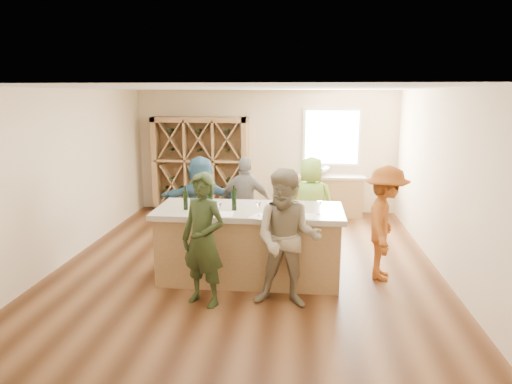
# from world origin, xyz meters

# --- Properties ---
(floor) EXTENTS (6.00, 7.00, 0.10)m
(floor) POSITION_xyz_m (0.00, 0.00, -0.05)
(floor) COLOR #56331B
(floor) RESTS_ON ground
(ceiling) EXTENTS (6.00, 7.00, 0.10)m
(ceiling) POSITION_xyz_m (0.00, 0.00, 2.85)
(ceiling) COLOR white
(ceiling) RESTS_ON ground
(wall_back) EXTENTS (6.00, 0.10, 2.80)m
(wall_back) POSITION_xyz_m (0.00, 3.55, 1.40)
(wall_back) COLOR beige
(wall_back) RESTS_ON ground
(wall_front) EXTENTS (6.00, 0.10, 2.80)m
(wall_front) POSITION_xyz_m (0.00, -3.55, 1.40)
(wall_front) COLOR beige
(wall_front) RESTS_ON ground
(wall_left) EXTENTS (0.10, 7.00, 2.80)m
(wall_left) POSITION_xyz_m (-3.05, 0.00, 1.40)
(wall_left) COLOR beige
(wall_left) RESTS_ON ground
(wall_right) EXTENTS (0.10, 7.00, 2.80)m
(wall_right) POSITION_xyz_m (3.05, 0.00, 1.40)
(wall_right) COLOR beige
(wall_right) RESTS_ON ground
(window_frame) EXTENTS (1.30, 0.06, 1.30)m
(window_frame) POSITION_xyz_m (1.50, 3.47, 1.75)
(window_frame) COLOR white
(window_frame) RESTS_ON wall_back
(window_pane) EXTENTS (1.18, 0.01, 1.18)m
(window_pane) POSITION_xyz_m (1.50, 3.44, 1.75)
(window_pane) COLOR white
(window_pane) RESTS_ON wall_back
(wine_rack) EXTENTS (2.20, 0.45, 2.20)m
(wine_rack) POSITION_xyz_m (-1.50, 3.27, 1.10)
(wine_rack) COLOR olive
(wine_rack) RESTS_ON floor
(back_counter_base) EXTENTS (1.60, 0.58, 0.86)m
(back_counter_base) POSITION_xyz_m (1.40, 3.20, 0.43)
(back_counter_base) COLOR olive
(back_counter_base) RESTS_ON floor
(back_counter_top) EXTENTS (1.70, 0.62, 0.06)m
(back_counter_top) POSITION_xyz_m (1.40, 3.20, 0.89)
(back_counter_top) COLOR #A99C8A
(back_counter_top) RESTS_ON back_counter_base
(sink) EXTENTS (0.54, 0.54, 0.19)m
(sink) POSITION_xyz_m (1.20, 3.20, 1.01)
(sink) COLOR silver
(sink) RESTS_ON back_counter_top
(faucet) EXTENTS (0.02, 0.02, 0.30)m
(faucet) POSITION_xyz_m (1.20, 3.38, 1.07)
(faucet) COLOR silver
(faucet) RESTS_ON back_counter_top
(tasting_counter_base) EXTENTS (2.60, 1.00, 1.00)m
(tasting_counter_base) POSITION_xyz_m (0.08, -0.61, 0.50)
(tasting_counter_base) COLOR olive
(tasting_counter_base) RESTS_ON floor
(tasting_counter_top) EXTENTS (2.72, 1.12, 0.08)m
(tasting_counter_top) POSITION_xyz_m (0.08, -0.61, 1.04)
(tasting_counter_top) COLOR #A99C8A
(tasting_counter_top) RESTS_ON tasting_counter_base
(wine_bottle_a) EXTENTS (0.08, 0.08, 0.27)m
(wine_bottle_a) POSITION_xyz_m (-0.82, -0.77, 1.22)
(wine_bottle_a) COLOR black
(wine_bottle_a) RESTS_ON tasting_counter_top
(wine_bottle_b) EXTENTS (0.10, 0.10, 0.33)m
(wine_bottle_b) POSITION_xyz_m (-0.58, -0.84, 1.24)
(wine_bottle_b) COLOR black
(wine_bottle_b) RESTS_ON tasting_counter_top
(wine_bottle_c) EXTENTS (0.08, 0.08, 0.29)m
(wine_bottle_c) POSITION_xyz_m (-0.46, -0.76, 1.22)
(wine_bottle_c) COLOR black
(wine_bottle_c) RESTS_ON tasting_counter_top
(wine_bottle_e) EXTENTS (0.09, 0.09, 0.28)m
(wine_bottle_e) POSITION_xyz_m (-0.12, -0.73, 1.22)
(wine_bottle_e) COLOR black
(wine_bottle_e) RESTS_ON tasting_counter_top
(wine_glass_a) EXTENTS (0.07, 0.07, 0.17)m
(wine_glass_a) POSITION_xyz_m (-0.27, -1.06, 1.16)
(wine_glass_a) COLOR white
(wine_glass_a) RESTS_ON tasting_counter_top
(wine_glass_b) EXTENTS (0.08, 0.08, 0.20)m
(wine_glass_b) POSITION_xyz_m (0.26, -1.03, 1.18)
(wine_glass_b) COLOR white
(wine_glass_b) RESTS_ON tasting_counter_top
(wine_glass_c) EXTENTS (0.09, 0.09, 0.20)m
(wine_glass_c) POSITION_xyz_m (0.76, -1.02, 1.18)
(wine_glass_c) COLOR white
(wine_glass_c) RESTS_ON tasting_counter_top
(wine_glass_d) EXTENTS (0.08, 0.08, 0.19)m
(wine_glass_d) POSITION_xyz_m (0.56, -0.73, 1.18)
(wine_glass_d) COLOR white
(wine_glass_d) RESTS_ON tasting_counter_top
(wine_glass_e) EXTENTS (0.08, 0.08, 0.18)m
(wine_glass_e) POSITION_xyz_m (1.09, -0.84, 1.17)
(wine_glass_e) COLOR white
(wine_glass_e) RESTS_ON tasting_counter_top
(tasting_menu_a) EXTENTS (0.23, 0.31, 0.00)m
(tasting_menu_a) POSITION_xyz_m (-0.21, -0.97, 1.08)
(tasting_menu_a) COLOR white
(tasting_menu_a) RESTS_ON tasting_counter_top
(tasting_menu_b) EXTENTS (0.34, 0.38, 0.00)m
(tasting_menu_b) POSITION_xyz_m (0.29, -1.03, 1.08)
(tasting_menu_b) COLOR white
(tasting_menu_b) RESTS_ON tasting_counter_top
(tasting_menu_c) EXTENTS (0.28, 0.34, 0.00)m
(tasting_menu_c) POSITION_xyz_m (0.91, -0.95, 1.08)
(tasting_menu_c) COLOR white
(tasting_menu_c) RESTS_ON tasting_counter_top
(person_near_left) EXTENTS (0.78, 0.69, 1.75)m
(person_near_left) POSITION_xyz_m (-0.41, -1.51, 0.88)
(person_near_left) COLOR #263319
(person_near_left) RESTS_ON floor
(person_near_right) EXTENTS (0.92, 0.56, 1.81)m
(person_near_right) POSITION_xyz_m (0.67, -1.46, 0.91)
(person_near_right) COLOR gray
(person_near_right) RESTS_ON floor
(person_server) EXTENTS (0.74, 1.19, 1.71)m
(person_server) POSITION_xyz_m (2.07, -0.40, 0.85)
(person_server) COLOR #994C19
(person_server) RESTS_ON floor
(person_far_mid) EXTENTS (1.02, 0.63, 1.64)m
(person_far_mid) POSITION_xyz_m (-0.14, 0.80, 0.82)
(person_far_mid) COLOR slate
(person_far_mid) RESTS_ON floor
(person_far_right) EXTENTS (0.82, 0.54, 1.65)m
(person_far_right) POSITION_xyz_m (1.01, 0.84, 0.83)
(person_far_right) COLOR #8CC64C
(person_far_right) RESTS_ON floor
(person_far_left) EXTENTS (1.59, 0.78, 1.65)m
(person_far_left) POSITION_xyz_m (-0.97, 0.88, 0.82)
(person_far_left) COLOR #335972
(person_far_left) RESTS_ON floor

